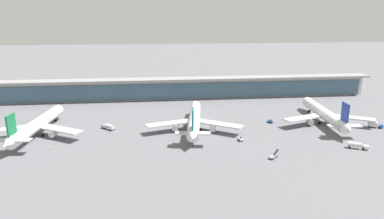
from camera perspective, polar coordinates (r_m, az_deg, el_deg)
ground_plane at (r=171.86m, az=0.81°, el=-4.35°), size 1200.00×1200.00×0.00m
airliner_left_stand at (r=187.09m, az=-24.23°, el=-2.34°), size 49.82×65.18×17.36m
airliner_centre_stand at (r=179.27m, az=0.39°, el=-1.69°), size 49.57×65.06×17.36m
airliner_right_stand at (r=203.22m, az=21.05°, el=-0.69°), size 49.92×65.21×17.36m
service_truck_near_nose_grey at (r=185.82m, az=-13.61°, el=-2.73°), size 7.64×7.71×2.95m
service_truck_under_wing_white at (r=171.56m, az=25.57°, el=-5.33°), size 8.71×5.81×2.95m
service_truck_mid_apron_white at (r=166.22m, az=7.97°, el=-4.87°), size 2.14×3.10×2.05m
service_truck_by_tail_blue at (r=207.85m, az=27.86°, el=-2.20°), size 7.50×5.54×3.10m
service_truck_on_taxiway_grey at (r=149.43m, az=13.26°, el=-7.51°), size 5.84×5.69×2.70m
service_truck_at_far_stand_blue at (r=196.64m, az=12.77°, el=-1.94°), size 3.17×3.28×2.05m
terminal_building at (r=247.66m, az=-1.63°, el=3.58°), size 275.54×12.80×15.20m
safety_cone_alpha at (r=166.47m, az=-22.33°, el=-6.08°), size 0.62×0.62×0.70m
safety_cone_bravo at (r=173.28m, az=-26.59°, el=-5.74°), size 0.62×0.62×0.70m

